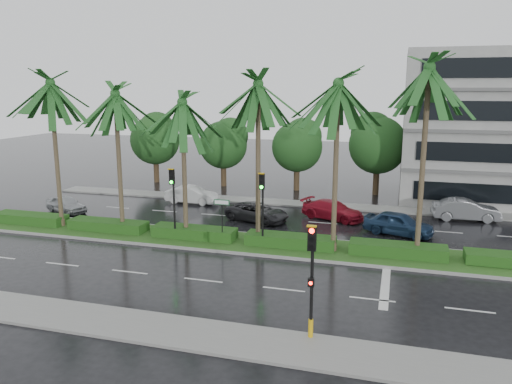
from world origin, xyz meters
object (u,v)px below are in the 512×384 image
(signal_median_left, at_px, (173,193))
(car_darkgrey, at_px, (257,212))
(car_grey, at_px, (466,210))
(car_silver, at_px, (66,204))
(street_sign, at_px, (222,210))
(car_red, at_px, (333,210))
(signal_near, at_px, (312,277))
(car_blue, at_px, (399,224))
(car_white, at_px, (192,195))

(signal_median_left, distance_m, car_darkgrey, 7.30)
(signal_median_left, bearing_deg, car_grey, 30.24)
(car_silver, bearing_deg, car_grey, -57.55)
(street_sign, bearing_deg, car_red, 54.54)
(signal_near, bearing_deg, car_darkgrey, 112.56)
(car_darkgrey, bearing_deg, car_blue, -76.85)
(street_sign, xyz_separation_m, car_grey, (14.50, 10.02, -1.38))
(street_sign, bearing_deg, signal_near, -54.66)
(car_silver, xyz_separation_m, car_darkgrey, (14.34, 1.61, 0.01))
(signal_median_left, height_order, car_darkgrey, signal_median_left)
(car_white, xyz_separation_m, car_darkgrey, (6.53, -3.75, -0.06))
(car_darkgrey, bearing_deg, car_grey, -55.53)
(car_grey, bearing_deg, car_red, 99.89)
(signal_near, distance_m, car_darkgrey, 17.04)
(signal_median_left, distance_m, car_grey, 20.38)
(car_white, distance_m, car_grey, 20.54)
(car_white, relative_size, car_grey, 0.93)
(car_silver, distance_m, car_grey, 28.94)
(signal_near, relative_size, street_sign, 1.68)
(signal_median_left, xyz_separation_m, car_blue, (13.00, 5.22, -2.26))
(street_sign, height_order, car_blue, street_sign)
(car_red, bearing_deg, car_silver, 122.13)
(car_blue, bearing_deg, car_darkgrey, 102.99)
(car_darkgrey, relative_size, car_red, 1.01)
(car_blue, bearing_deg, car_grey, -24.65)
(car_white, relative_size, car_darkgrey, 0.92)
(car_white, bearing_deg, car_red, -98.41)
(signal_median_left, height_order, car_blue, signal_median_left)
(signal_near, height_order, signal_median_left, signal_median_left)
(car_darkgrey, bearing_deg, car_red, -51.10)
(car_silver, bearing_deg, signal_median_left, -91.08)
(car_red, bearing_deg, car_blue, -99.15)
(car_white, bearing_deg, car_darkgrey, -119.41)
(car_silver, height_order, car_blue, car_blue)
(car_silver, relative_size, car_blue, 0.84)
(car_red, bearing_deg, car_grey, -53.98)
(car_red, xyz_separation_m, car_grey, (9.00, 2.30, 0.09))
(car_red, relative_size, car_grey, 1.00)
(signal_median_left, distance_m, car_blue, 14.19)
(signal_median_left, height_order, car_grey, signal_median_left)
(signal_near, height_order, car_white, signal_near)
(car_darkgrey, distance_m, car_grey, 14.63)
(car_red, relative_size, car_blue, 1.05)
(street_sign, bearing_deg, car_darkgrey, 85.05)
(signal_median_left, bearing_deg, signal_near, -44.09)
(car_silver, bearing_deg, car_red, -58.80)
(signal_near, height_order, car_darkgrey, signal_near)
(street_sign, height_order, car_darkgrey, street_sign)
(car_white, xyz_separation_m, car_red, (11.53, -1.80, -0.04))
(signal_near, bearing_deg, car_blue, 78.62)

